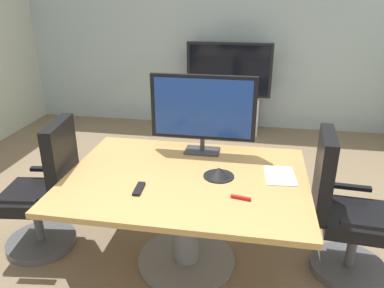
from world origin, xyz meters
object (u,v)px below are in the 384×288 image
object	(u,v)px
office_chair_left	(46,198)
conference_phone	(219,173)
office_chair_right	(343,218)
wall_display_unit	(228,103)
conference_table	(186,200)
tv_monitor	(204,110)
remote_control	(139,189)

from	to	relation	value
office_chair_left	conference_phone	distance (m)	1.40
office_chair_right	wall_display_unit	world-z (taller)	wall_display_unit
conference_table	office_chair_left	xyz separation A→B (m)	(-1.13, -0.00, -0.10)
conference_table	office_chair_left	world-z (taller)	office_chair_left
tv_monitor	wall_display_unit	xyz separation A→B (m)	(-0.01, 2.51, -0.66)
conference_table	office_chair_left	bearing A→B (deg)	-179.82
wall_display_unit	remote_control	bearing A→B (deg)	-95.63
tv_monitor	conference_phone	size ratio (longest dim) A/B	3.82
wall_display_unit	office_chair_right	bearing A→B (deg)	-69.22
office_chair_left	conference_phone	bearing A→B (deg)	84.58
office_chair_right	remote_control	size ratio (longest dim) A/B	6.41
conference_phone	office_chair_right	bearing A→B (deg)	4.34
wall_display_unit	remote_control	xyz separation A→B (m)	(-0.32, -3.22, 0.31)
office_chair_left	office_chair_right	xyz separation A→B (m)	(2.27, 0.11, 0.00)
office_chair_left	wall_display_unit	bearing A→B (deg)	151.20
wall_display_unit	remote_control	size ratio (longest dim) A/B	7.71
conference_table	wall_display_unit	bearing A→B (deg)	89.12
wall_display_unit	tv_monitor	bearing A→B (deg)	-89.80
office_chair_left	wall_display_unit	xyz separation A→B (m)	(1.18, 2.98, -0.01)
conference_phone	office_chair_left	bearing A→B (deg)	-178.22
office_chair_left	conference_phone	world-z (taller)	office_chair_left
conference_table	remote_control	distance (m)	0.42
tv_monitor	wall_display_unit	bearing A→B (deg)	90.20
conference_table	office_chair_right	distance (m)	1.14
tv_monitor	conference_table	bearing A→B (deg)	-96.62
conference_table	wall_display_unit	size ratio (longest dim) A/B	1.31
conference_table	office_chair_left	size ratio (longest dim) A/B	1.58
office_chair_right	wall_display_unit	bearing A→B (deg)	24.81
tv_monitor	remote_control	world-z (taller)	tv_monitor
tv_monitor	wall_display_unit	distance (m)	2.59
office_chair_right	conference_phone	world-z (taller)	office_chair_right
tv_monitor	wall_display_unit	size ratio (longest dim) A/B	0.64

